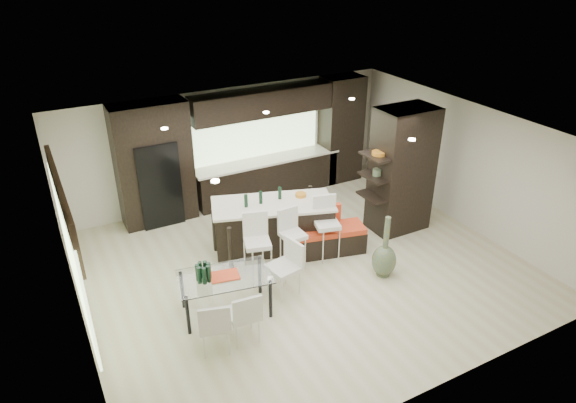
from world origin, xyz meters
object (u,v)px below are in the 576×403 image
bench (328,240)px  stool_right (326,234)px  floor_vase (385,247)px  stool_mid (293,245)px  stool_left (258,254)px  dining_table (226,294)px  chair_far (215,326)px  kitchen_island (273,225)px  chair_end (284,271)px  chair_near (243,317)px

bench → stool_right: bearing=-121.5°
floor_vase → stool_mid: bearing=142.7°
stool_left → bench: 1.65m
floor_vase → stool_left: bearing=154.1°
dining_table → chair_far: size_ratio=1.73×
kitchen_island → stool_left: size_ratio=2.31×
chair_end → bench: bearing=-71.6°
kitchen_island → floor_vase: (1.37, -1.88, 0.12)m
chair_near → bench: bearing=35.8°
dining_table → stool_left: bearing=46.3°
stool_right → stool_mid: bearing=-166.3°
stool_right → bench: bearing=59.6°
stool_left → bench: bearing=21.1°
chair_near → floor_vase: bearing=11.4°
dining_table → chair_near: 0.75m
chair_near → chair_end: size_ratio=0.92×
chair_near → chair_end: chair_end is taller
stool_right → floor_vase: (0.63, -1.03, 0.10)m
stool_mid → floor_vase: 1.73m
stool_left → floor_vase: bearing=-9.9°
floor_vase → kitchen_island: bearing=126.2°
kitchen_island → dining_table: kitchen_island is taller
chair_near → stool_right: bearing=34.8°
kitchen_island → dining_table: 2.23m
chair_far → chair_end: size_ratio=0.93×
stool_right → floor_vase: size_ratio=0.84×
kitchen_island → stool_mid: size_ratio=2.49×
stool_right → dining_table: size_ratio=0.68×
floor_vase → chair_end: (-1.92, 0.38, -0.15)m
stool_right → dining_table: bearing=-149.8°
kitchen_island → dining_table: (-1.64, -1.50, -0.14)m
chair_end → stool_left: bearing=6.0°
chair_far → chair_end: 1.74m
dining_table → chair_end: size_ratio=1.62×
floor_vase → chair_near: floor_vase is taller
stool_mid → bench: stool_mid is taller
stool_right → floor_vase: floor_vase is taller
bench → chair_near: size_ratio=1.67×
stool_left → stool_mid: bearing=17.3°
stool_left → floor_vase: (2.11, -1.03, 0.10)m
stool_right → chair_near: (-2.38, -1.39, -0.08)m
stool_mid → floor_vase: size_ratio=0.78×
stool_right → kitchen_island: bearing=146.0°
stool_left → chair_end: 0.68m
stool_left → dining_table: (-0.90, -0.65, -0.16)m
chair_end → floor_vase: bearing=-111.8°
chair_near → chair_end: 1.32m
stool_left → floor_vase: 2.35m
stool_mid → bench: bearing=6.5°
kitchen_island → chair_end: 1.60m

